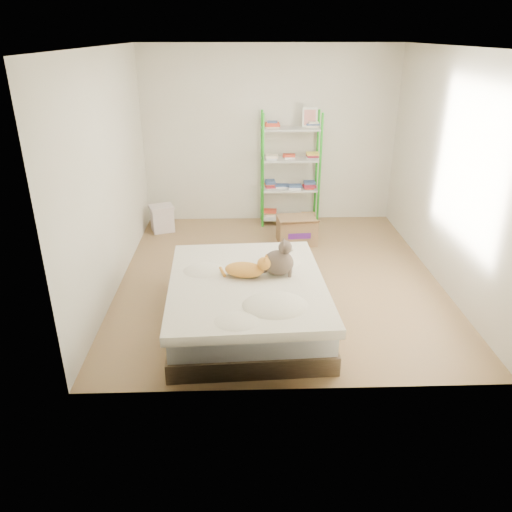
{
  "coord_description": "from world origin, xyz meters",
  "views": [
    {
      "loc": [
        -0.46,
        -5.44,
        2.74
      ],
      "look_at": [
        -0.3,
        -0.75,
        0.62
      ],
      "focal_mm": 35.0,
      "sensor_mm": 36.0,
      "label": 1
    }
  ],
  "objects_px": {
    "grey_cat": "(279,257)",
    "white_bin": "(162,218)",
    "shelf_unit": "(291,171)",
    "cardboard_box": "(297,230)",
    "orange_cat": "(244,268)",
    "bed": "(247,302)"
  },
  "relations": [
    {
      "from": "white_bin",
      "to": "grey_cat",
      "type": "bearing_deg",
      "value": -58.43
    },
    {
      "from": "white_bin",
      "to": "bed",
      "type": "bearing_deg",
      "value": -65.22
    },
    {
      "from": "shelf_unit",
      "to": "white_bin",
      "type": "distance_m",
      "value": 2.05
    },
    {
      "from": "bed",
      "to": "grey_cat",
      "type": "height_order",
      "value": "grey_cat"
    },
    {
      "from": "cardboard_box",
      "to": "orange_cat",
      "type": "bearing_deg",
      "value": -114.9
    },
    {
      "from": "bed",
      "to": "orange_cat",
      "type": "xyz_separation_m",
      "value": [
        -0.02,
        0.1,
        0.34
      ]
    },
    {
      "from": "bed",
      "to": "grey_cat",
      "type": "bearing_deg",
      "value": 20.46
    },
    {
      "from": "grey_cat",
      "to": "cardboard_box",
      "type": "xyz_separation_m",
      "value": [
        0.41,
        2.0,
        -0.49
      ]
    },
    {
      "from": "orange_cat",
      "to": "shelf_unit",
      "type": "distance_m",
      "value": 2.94
    },
    {
      "from": "orange_cat",
      "to": "white_bin",
      "type": "distance_m",
      "value": 2.84
    },
    {
      "from": "bed",
      "to": "white_bin",
      "type": "relative_size",
      "value": 4.72
    },
    {
      "from": "grey_cat",
      "to": "bed",
      "type": "bearing_deg",
      "value": 122.01
    },
    {
      "from": "cardboard_box",
      "to": "white_bin",
      "type": "height_order",
      "value": "cardboard_box"
    },
    {
      "from": "bed",
      "to": "orange_cat",
      "type": "distance_m",
      "value": 0.35
    },
    {
      "from": "orange_cat",
      "to": "grey_cat",
      "type": "relative_size",
      "value": 1.25
    },
    {
      "from": "grey_cat",
      "to": "white_bin",
      "type": "bearing_deg",
      "value": 40.54
    },
    {
      "from": "orange_cat",
      "to": "grey_cat",
      "type": "bearing_deg",
      "value": 17.42
    },
    {
      "from": "bed",
      "to": "cardboard_box",
      "type": "distance_m",
      "value": 2.26
    },
    {
      "from": "bed",
      "to": "shelf_unit",
      "type": "relative_size",
      "value": 1.13
    },
    {
      "from": "orange_cat",
      "to": "shelf_unit",
      "type": "height_order",
      "value": "shelf_unit"
    },
    {
      "from": "orange_cat",
      "to": "grey_cat",
      "type": "distance_m",
      "value": 0.36
    },
    {
      "from": "shelf_unit",
      "to": "cardboard_box",
      "type": "xyz_separation_m",
      "value": [
        0.03,
        -0.8,
        -0.63
      ]
    }
  ]
}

